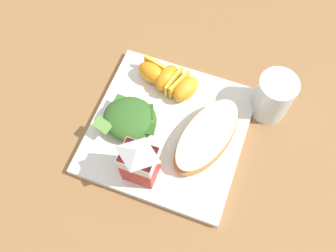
{
  "coord_description": "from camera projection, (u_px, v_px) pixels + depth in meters",
  "views": [
    {
      "loc": [
        -0.1,
        0.27,
        0.64
      ],
      "look_at": [
        0.0,
        0.0,
        0.03
      ],
      "focal_mm": 39.54,
      "sensor_mm": 36.0,
      "label": 1
    }
  ],
  "objects": [
    {
      "name": "white_plate",
      "position": [
        168.0,
        130.0,
        0.7
      ],
      "size": [
        0.28,
        0.28,
        0.02
      ],
      "primitive_type": "cube",
      "color": "white",
      "rests_on": "ground"
    },
    {
      "name": "orange_wedge_rear",
      "position": [
        152.0,
        72.0,
        0.72
      ],
      "size": [
        0.07,
        0.05,
        0.04
      ],
      "color": "orange",
      "rests_on": "white_plate"
    },
    {
      "name": "orange_wedge_front",
      "position": [
        185.0,
        88.0,
        0.7
      ],
      "size": [
        0.06,
        0.07,
        0.04
      ],
      "color": "orange",
      "rests_on": "white_plate"
    },
    {
      "name": "drinking_clear_cup",
      "position": [
        273.0,
        97.0,
        0.68
      ],
      "size": [
        0.07,
        0.07,
        0.09
      ],
      "primitive_type": "cylinder",
      "color": "silver",
      "rests_on": "ground"
    },
    {
      "name": "green_salad_pile",
      "position": [
        130.0,
        119.0,
        0.67
      ],
      "size": [
        0.11,
        0.09,
        0.04
      ],
      "color": "#336023",
      "rests_on": "white_plate"
    },
    {
      "name": "cheesy_pizza_bread",
      "position": [
        206.0,
        139.0,
        0.66
      ],
      "size": [
        0.12,
        0.19,
        0.04
      ],
      "color": "#A87038",
      "rests_on": "white_plate"
    },
    {
      "name": "milk_carton",
      "position": [
        139.0,
        161.0,
        0.6
      ],
      "size": [
        0.06,
        0.04,
        0.11
      ],
      "color": "#B7332D",
      "rests_on": "white_plate"
    },
    {
      "name": "orange_wedge_middle",
      "position": [
        168.0,
        78.0,
        0.71
      ],
      "size": [
        0.05,
        0.07,
        0.04
      ],
      "color": "orange",
      "rests_on": "white_plate"
    },
    {
      "name": "ground",
      "position": [
        168.0,
        132.0,
        0.7
      ],
      "size": [
        3.0,
        3.0,
        0.0
      ],
      "primitive_type": "plane",
      "color": "olive"
    }
  ]
}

